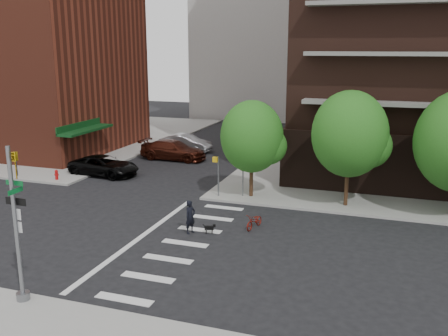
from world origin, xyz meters
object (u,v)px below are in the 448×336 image
Objects in this scene: parked_car_black at (104,166)px; scooter at (254,221)px; parked_car_maroon at (173,150)px; dog_walker at (190,217)px; fire_hydrant at (56,174)px; traffic_signal at (18,237)px; parked_car_silver at (186,143)px.

parked_car_black is 15.72m from scooter.
parked_car_maroon is 3.26× the size of dog_walker.
parked_car_maroon reaches higher than fire_hydrant.
traffic_signal is 19.67m from parked_car_black.
parked_car_silver is (-0.32, 3.48, -0.04)m from parked_car_maroon.
traffic_signal reaches higher than dog_walker.
parked_car_silver is 3.11× the size of scooter.
dog_walker is (3.17, 8.92, -1.81)m from traffic_signal.
parked_car_silver is (2.38, 10.20, 0.06)m from parked_car_black.
dog_walker reaches higher than parked_car_maroon.
dog_walker reaches higher than parked_car_silver.
traffic_signal is 3.80× the size of scooter.
parked_car_black reaches higher than fire_hydrant.
dog_walker is (13.20, -6.37, 0.34)m from fire_hydrant.
parked_car_maroon is 3.50m from parked_car_silver.
parked_car_maroon is 1.19× the size of parked_car_silver.
parked_car_black reaches higher than scooter.
traffic_signal reaches higher than parked_car_maroon.
parked_car_black is 0.93× the size of parked_car_maroon.
fire_hydrant is at bearing 87.37° from dog_walker.
scooter is 0.88× the size of dog_walker.
scooter is at bearing -113.81° from parked_car_black.
fire_hydrant is 0.46× the size of scooter.
parked_car_maroon is at bearing 50.60° from dog_walker.
parked_car_silver is at bearing 70.06° from fire_hydrant.
scooter is (6.18, 10.67, -2.28)m from traffic_signal.
parked_car_silver reaches higher than fire_hydrant.
scooter is (13.91, -7.31, -0.34)m from parked_car_black.
traffic_signal is 8.20× the size of fire_hydrant.
parked_car_silver is (4.68, 12.89, 0.26)m from fire_hydrant.
parked_car_black is at bearing 171.54° from parked_car_silver.
dog_walker reaches higher than fire_hydrant.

